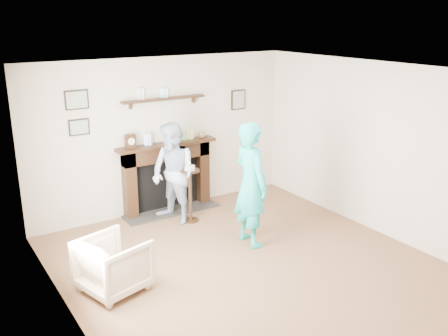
% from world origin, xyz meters
% --- Properties ---
extents(ground, '(5.00, 5.00, 0.00)m').
position_xyz_m(ground, '(0.00, 0.00, 0.00)').
color(ground, brown).
rests_on(ground, ground).
extents(room_shell, '(4.54, 5.02, 2.52)m').
position_xyz_m(room_shell, '(-0.00, 0.69, 1.62)').
color(room_shell, beige).
rests_on(room_shell, ground).
extents(armchair, '(0.88, 0.87, 0.65)m').
position_xyz_m(armchair, '(-1.67, 0.46, 0.00)').
color(armchair, tan).
rests_on(armchair, ground).
extents(man, '(0.79, 0.90, 1.57)m').
position_xyz_m(man, '(-0.14, 1.90, 0.00)').
color(man, silver).
rests_on(man, ground).
extents(woman, '(0.45, 0.66, 1.76)m').
position_xyz_m(woman, '(0.41, 0.63, 0.00)').
color(woman, '#20A5B9').
rests_on(woman, ground).
extents(pedestal_table, '(0.30, 0.30, 0.97)m').
position_xyz_m(pedestal_table, '(0.08, 1.78, 0.60)').
color(pedestal_table, black).
rests_on(pedestal_table, ground).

